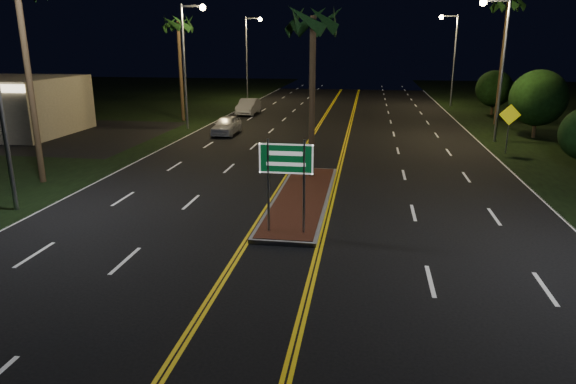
% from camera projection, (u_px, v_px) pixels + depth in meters
% --- Properties ---
extents(ground, '(120.00, 120.00, 0.00)m').
position_uv_depth(ground, '(271.00, 270.00, 14.88)').
color(ground, black).
rests_on(ground, ground).
extents(median_island, '(2.25, 10.25, 0.17)m').
position_uv_depth(median_island, '(302.00, 198.00, 21.50)').
color(median_island, gray).
rests_on(median_island, ground).
extents(highway_sign, '(1.80, 0.08, 3.20)m').
position_uv_depth(highway_sign, '(286.00, 168.00, 16.86)').
color(highway_sign, gray).
rests_on(highway_sign, ground).
extents(streetlight_left_near, '(1.91, 0.44, 9.00)m').
position_uv_depth(streetlight_left_near, '(3.00, 62.00, 18.65)').
color(streetlight_left_near, gray).
rests_on(streetlight_left_near, ground).
extents(streetlight_left_mid, '(1.91, 0.44, 9.00)m').
position_uv_depth(streetlight_left_mid, '(189.00, 52.00, 37.62)').
color(streetlight_left_mid, gray).
rests_on(streetlight_left_mid, ground).
extents(streetlight_left_far, '(1.91, 0.44, 9.00)m').
position_uv_depth(streetlight_left_far, '(250.00, 49.00, 56.59)').
color(streetlight_left_far, gray).
rests_on(streetlight_left_far, ground).
extents(streetlight_right_mid, '(1.91, 0.44, 9.00)m').
position_uv_depth(streetlight_right_mid, '(498.00, 54.00, 32.60)').
color(streetlight_right_mid, gray).
rests_on(streetlight_right_mid, ground).
extents(streetlight_right_far, '(1.91, 0.44, 9.00)m').
position_uv_depth(streetlight_right_far, '(451.00, 50.00, 51.57)').
color(streetlight_right_far, gray).
rests_on(streetlight_right_far, ground).
extents(palm_median, '(2.40, 2.40, 8.30)m').
position_uv_depth(palm_median, '(313.00, 21.00, 22.80)').
color(palm_median, '#382819').
rests_on(palm_median, ground).
extents(palm_left_far, '(2.40, 2.40, 8.80)m').
position_uv_depth(palm_left_far, '(178.00, 24.00, 41.15)').
color(palm_left_far, '#382819').
rests_on(palm_left_far, ground).
extents(palm_right_far, '(2.40, 2.40, 10.30)m').
position_uv_depth(palm_right_far, '(509.00, 4.00, 38.88)').
color(palm_right_far, '#382819').
rests_on(palm_right_far, ground).
extents(shrub_mid, '(3.78, 3.78, 4.62)m').
position_uv_depth(shrub_mid, '(538.00, 98.00, 34.82)').
color(shrub_mid, '#382819').
rests_on(shrub_mid, ground).
extents(shrub_far, '(3.24, 3.24, 3.96)m').
position_uv_depth(shrub_far, '(494.00, 89.00, 46.34)').
color(shrub_far, '#382819').
rests_on(shrub_far, ground).
extents(car_near, '(1.98, 4.59, 1.53)m').
position_uv_depth(car_near, '(226.00, 124.00, 36.70)').
color(car_near, silver).
rests_on(car_near, ground).
extents(car_far, '(2.13, 4.94, 1.64)m').
position_uv_depth(car_far, '(248.00, 105.00, 46.89)').
color(car_far, silver).
rests_on(car_far, ground).
extents(warning_sign, '(1.22, 0.09, 2.91)m').
position_uv_depth(warning_sign, '(509.00, 121.00, 30.01)').
color(warning_sign, gray).
rests_on(warning_sign, ground).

